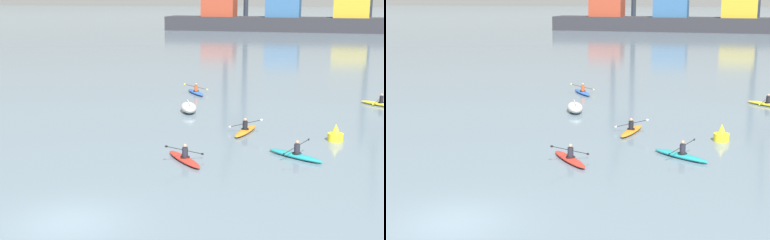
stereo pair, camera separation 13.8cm
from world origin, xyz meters
The scene contains 9 objects.
ground_plane centered at (0.00, 0.00, 0.00)m, with size 800.00×800.00×0.00m, color slate.
container_barge centered at (-5.57, 116.70, 2.79)m, with size 55.32×8.05×8.59m.
capsized_dinghy centered at (-1.26, 20.66, 0.35)m, with size 1.96×2.82×0.76m.
channel_buoy centered at (9.16, 15.02, 0.36)m, with size 0.90×0.90×1.00m.
kayak_orange centered at (3.81, 15.54, 0.17)m, with size 2.19×3.45×1.00m.
kayak_teal centered at (7.26, 10.86, 0.17)m, with size 3.20×2.32×0.95m.
kayak_blue centered at (-2.78, 28.30, 0.17)m, with size 2.47×3.11×0.97m.
kayak_red centered at (1.91, 8.68, 0.17)m, with size 2.70×2.95×1.01m.
kayak_yellow centered at (12.14, 26.90, 0.17)m, with size 3.10×2.49×1.07m.
Camera 2 is at (9.77, -17.75, 8.24)m, focal length 53.08 mm.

